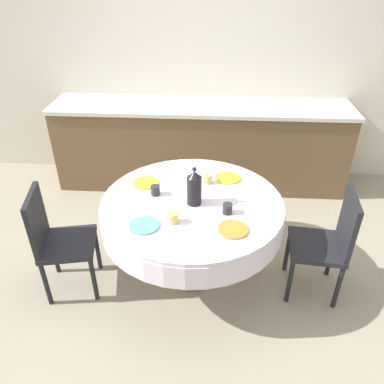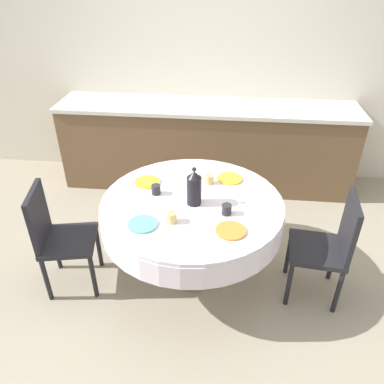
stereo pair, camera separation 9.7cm
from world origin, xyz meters
name	(u,v)px [view 1 (the left image)]	position (x,y,z in m)	size (l,w,h in m)	color
ground_plane	(192,273)	(0.00, 0.00, 0.00)	(12.00, 12.00, 0.00)	#9E937F
wall_back	(203,64)	(0.00, 1.87, 1.30)	(7.00, 0.05, 2.60)	silver
kitchen_counter	(201,145)	(0.00, 1.54, 0.48)	(3.24, 0.64, 0.95)	brown
dining_table	(192,214)	(0.00, 0.00, 0.62)	(1.39, 1.39, 0.74)	olive
chair_left	(328,240)	(1.03, -0.10, 0.50)	(0.44, 0.44, 0.89)	black
chair_right	(56,238)	(-1.01, -0.20, 0.50)	(0.47, 0.47, 0.89)	black
plate_near_left	(144,225)	(-0.30, -0.33, 0.75)	(0.21, 0.21, 0.01)	#60BCB7
cup_near_left	(173,218)	(-0.11, -0.27, 0.78)	(0.07, 0.07, 0.08)	#DBB766
plate_near_right	(233,230)	(0.30, -0.34, 0.75)	(0.21, 0.21, 0.01)	orange
cup_near_right	(227,209)	(0.26, -0.14, 0.78)	(0.07, 0.07, 0.08)	#28282D
plate_far_left	(146,183)	(-0.39, 0.23, 0.75)	(0.21, 0.21, 0.01)	yellow
cup_far_left	(155,190)	(-0.29, 0.07, 0.78)	(0.07, 0.07, 0.08)	#28282D
plate_far_right	(228,178)	(0.28, 0.35, 0.75)	(0.21, 0.21, 0.01)	yellow
cup_far_right	(208,179)	(0.11, 0.27, 0.78)	(0.07, 0.07, 0.08)	#DBB766
coffee_carafe	(194,188)	(0.02, -0.03, 0.87)	(0.11, 0.11, 0.30)	black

